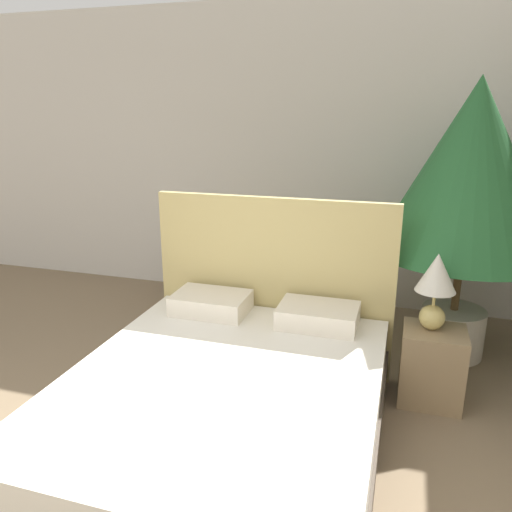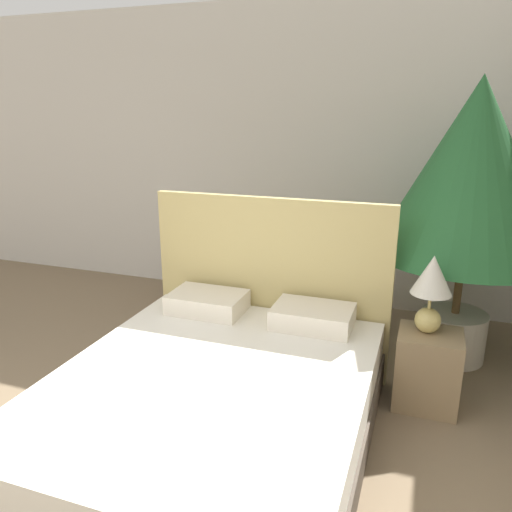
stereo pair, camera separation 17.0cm
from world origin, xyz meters
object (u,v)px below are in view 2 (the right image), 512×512
Objects in this scene: nightstand at (427,369)px; armchair_near_window_left at (204,279)px; bed at (218,398)px; potted_palm at (472,176)px; side_table at (246,286)px; armchair_near_window_right at (288,289)px; table_lamp at (432,285)px.

armchair_near_window_left is at bearing 152.39° from nightstand.
potted_palm reaches higher than bed.
bed is at bearing -74.21° from side_table.
armchair_near_window_left reaches higher than side_table.
potted_palm is 4.40× the size of side_table.
side_table is at bearing 146.18° from nightstand.
armchair_near_window_left is 1.55× the size of nightstand.
armchair_near_window_left is 1.65× the size of side_table.
table_lamp is at bearing -47.10° from armchair_near_window_right.
side_table is at bearing 105.79° from bed.
nightstand is at bearing -103.28° from potted_palm.
armchair_near_window_right is 0.38× the size of potted_palm.
table_lamp is (-0.03, 0.02, 0.59)m from nightstand.
potted_palm reaches higher than table_lamp.
bed is 4.16× the size of table_lamp.
table_lamp is (-0.21, -0.75, -0.60)m from potted_palm.
bed reaches higher than table_lamp.
potted_palm is 4.13× the size of table_lamp.
armchair_near_window_right is at bearing 138.64° from nightstand.
bed is 4.17× the size of nightstand.
bed is 1.51m from table_lamp.
table_lamp is at bearing -33.71° from armchair_near_window_left.
side_table is at bearing 171.57° from armchair_near_window_right.
bed is 1.01× the size of potted_palm.
side_table is at bearing 168.64° from potted_palm.
bed is at bearing -68.97° from armchair_near_window_left.
nightstand is 2.06m from side_table.
table_lamp reaches higher than nightstand.
side_table is (0.44, 0.02, -0.02)m from armchair_near_window_left.
table_lamp is (2.12, -1.11, 0.58)m from armchair_near_window_left.
armchair_near_window_right is 1.70m from nightstand.
armchair_near_window_left is 0.38× the size of potted_palm.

